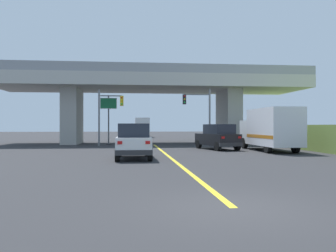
# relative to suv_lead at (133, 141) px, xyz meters

# --- Properties ---
(ground) EXTENTS (160.00, 160.00, 0.00)m
(ground) POSITION_rel_suv_lead_xyz_m (2.19, 18.11, -1.01)
(ground) COLOR #2B2B2D
(overpass_bridge) EXTENTS (32.69, 8.84, 8.01)m
(overpass_bridge) POSITION_rel_suv_lead_xyz_m (2.19, 18.11, 4.75)
(overpass_bridge) COLOR #B7B5AD
(overpass_bridge) RESTS_ON ground
(lane_divider_stripe) EXTENTS (0.20, 27.46, 0.01)m
(lane_divider_stripe) POSITION_rel_suv_lead_xyz_m (2.19, 1.33, -1.01)
(lane_divider_stripe) COLOR yellow
(lane_divider_stripe) RESTS_ON ground
(suv_lead) EXTENTS (1.97, 4.27, 2.02)m
(suv_lead) POSITION_rel_suv_lead_xyz_m (0.00, 0.00, 0.00)
(suv_lead) COLOR silver
(suv_lead) RESTS_ON ground
(suv_crossing) EXTENTS (2.93, 4.84, 2.02)m
(suv_crossing) POSITION_rel_suv_lead_xyz_m (6.78, 7.37, 0.00)
(suv_crossing) COLOR black
(suv_crossing) RESTS_ON ground
(box_truck) EXTENTS (2.33, 7.36, 3.17)m
(box_truck) POSITION_rel_suv_lead_xyz_m (10.28, 5.26, 0.65)
(box_truck) COLOR silver
(box_truck) RESTS_ON ground
(traffic_signal_nearside) EXTENTS (2.75, 0.36, 5.47)m
(traffic_signal_nearside) POSITION_rel_suv_lead_xyz_m (6.63, 13.56, 2.51)
(traffic_signal_nearside) COLOR slate
(traffic_signal_nearside) RESTS_ON ground
(traffic_signal_farside) EXTENTS (2.40, 0.36, 5.36)m
(traffic_signal_farside) POSITION_rel_suv_lead_xyz_m (-2.37, 13.84, 2.39)
(traffic_signal_farside) COLOR slate
(traffic_signal_farside) RESTS_ON ground
(highway_sign) EXTENTS (1.68, 0.17, 4.91)m
(highway_sign) POSITION_rel_suv_lead_xyz_m (-2.40, 16.23, 2.63)
(highway_sign) COLOR #56595E
(highway_sign) RESTS_ON ground
(semi_truck_distant) EXTENTS (2.33, 7.40, 3.22)m
(semi_truck_distant) POSITION_rel_suv_lead_xyz_m (1.75, 39.74, 0.68)
(semi_truck_distant) COLOR silver
(semi_truck_distant) RESTS_ON ground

